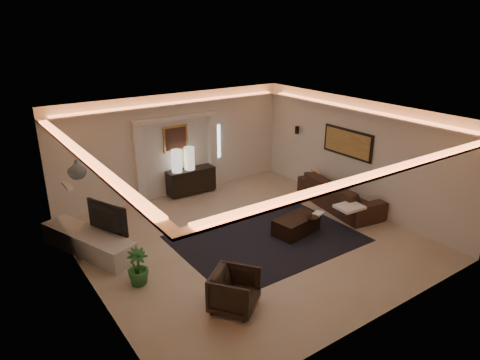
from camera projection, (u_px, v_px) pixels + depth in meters
floor at (248, 240)px, 9.92m from camera, size 7.00×7.00×0.00m
ceiling at (249, 116)px, 8.91m from camera, size 7.00×7.00×0.00m
wall_back at (175, 145)px, 12.11m from camera, size 7.00×0.00×7.00m
wall_front at (379, 246)px, 6.72m from camera, size 7.00×0.00×7.00m
wall_left at (86, 221)px, 7.54m from camera, size 0.00×7.00×7.00m
wall_right at (356, 154)px, 11.29m from camera, size 0.00×7.00×7.00m
cove_soffit at (249, 129)px, 9.01m from camera, size 7.00×7.00×0.04m
daylight_slit at (217, 142)px, 12.85m from camera, size 0.25×0.03×1.00m
area_rug at (267, 238)px, 9.98m from camera, size 4.00×3.00×0.01m
pilaster_left at (139, 165)px, 11.54m from camera, size 0.22×0.20×2.20m
pilaster_right at (212, 151)px, 12.77m from camera, size 0.22×0.20×2.20m
alcove_header at (176, 118)px, 11.75m from camera, size 2.52×0.20×0.12m
painting_frame at (176, 139)px, 12.02m from camera, size 0.74×0.04×0.74m
painting_canvas at (176, 139)px, 12.00m from camera, size 0.62×0.02×0.62m
art_panel_frame at (348, 143)px, 11.41m from camera, size 0.04×1.64×0.74m
art_panel_gold at (347, 143)px, 11.40m from camera, size 0.02×1.50×0.62m
wall_sconce at (297, 130)px, 12.84m from camera, size 0.12×0.12×0.22m
wall_niche at (67, 186)px, 8.58m from camera, size 0.10×0.55×0.04m
console at (191, 181)px, 12.45m from camera, size 1.42×0.49×0.70m
lamp_left at (177, 160)px, 11.98m from camera, size 0.35×0.35×0.64m
lamp_right at (189, 158)px, 12.20m from camera, size 0.34×0.34×0.65m
media_ledge at (88, 242)px, 9.36m from camera, size 1.45×2.53×0.46m
tv at (103, 219)px, 9.15m from camera, size 1.11×0.59×0.66m
figurine at (95, 215)px, 9.69m from camera, size 0.19×0.19×0.43m
ginger_jar at (77, 169)px, 8.88m from camera, size 0.45×0.45×0.40m
plant at (138, 267)px, 8.16m from camera, size 0.50×0.50×0.73m
sofa at (340, 194)px, 11.57m from camera, size 2.72×1.41×0.76m
throw_blanket at (349, 207)px, 10.32m from camera, size 0.67×0.57×0.07m
throw_pillow at (315, 178)px, 12.25m from camera, size 0.25×0.42×0.40m
coffee_table at (296, 225)px, 10.18m from camera, size 1.19×0.77×0.41m
bowl at (312, 218)px, 9.98m from camera, size 0.30×0.30×0.07m
magazine at (318, 213)px, 10.28m from camera, size 0.32×0.28×0.03m
armchair at (235, 291)px, 7.45m from camera, size 1.08×1.08×0.71m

